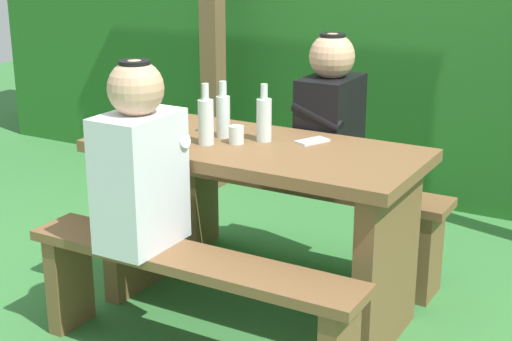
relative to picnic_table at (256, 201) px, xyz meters
The scene contains 13 objects.
ground_plane 0.52m from the picnic_table, ahead, with size 12.00×12.00×0.00m, color #397B3A.
hedge_backdrop 2.21m from the picnic_table, 90.00° to the left, with size 6.40×0.88×2.24m, color #246522.
pergola_post_left 1.87m from the picnic_table, 128.53° to the left, with size 0.12×0.12×2.28m, color brown.
picnic_table is the anchor object (origin of this frame).
bench_near 0.54m from the picnic_table, 90.00° to the right, with size 1.40×0.24×0.46m.
bench_far 0.54m from the picnic_table, 90.00° to the left, with size 1.40×0.24×0.46m.
person_white_shirt 0.61m from the picnic_table, 113.17° to the right, with size 0.25×0.35×0.72m.
person_black_coat 0.58m from the picnic_table, 77.88° to the left, with size 0.25×0.35×0.72m.
drinking_glass 0.30m from the picnic_table, 163.25° to the right, with size 0.06×0.06×0.08m, color silver.
bottle_left 0.40m from the picnic_table, 168.44° to the left, with size 0.06×0.06×0.24m.
bottle_right 0.41m from the picnic_table, 152.80° to the right, with size 0.07×0.07×0.26m.
bottle_center 0.36m from the picnic_table, 93.40° to the left, with size 0.06×0.06×0.25m.
cell_phone 0.35m from the picnic_table, 38.78° to the left, with size 0.07×0.14×0.01m, color silver.
Camera 1 is at (1.53, -2.68, 1.64)m, focal length 53.94 mm.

